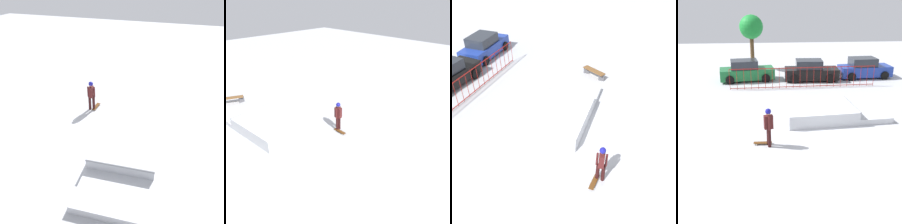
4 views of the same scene
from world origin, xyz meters
The scene contains 4 objects.
ground_plane centered at (0.00, 0.00, 0.00)m, with size 60.00×60.00×0.00m, color #B7BABF.
skate_ramp centered at (0.59, 1.52, 0.32)m, with size 5.59×3.03×0.74m.
skater centered at (-2.58, -1.40, 1.01)m, with size 0.42×0.43×1.73m.
skateboard centered at (-2.86, -1.25, 0.08)m, with size 0.81×0.28×0.09m.
Camera 1 is at (7.76, 3.37, 6.78)m, focal length 36.83 mm.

